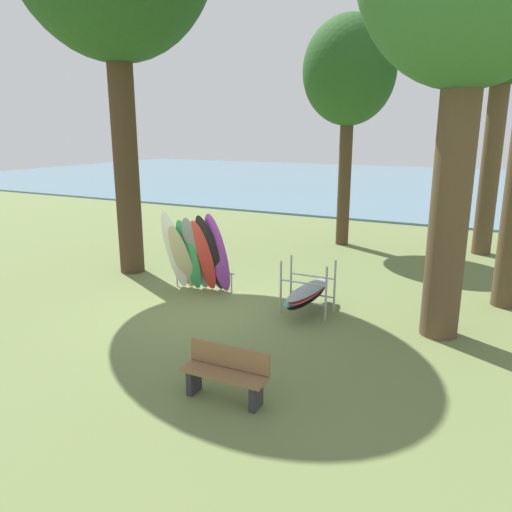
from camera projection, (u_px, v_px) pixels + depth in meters
name	position (u px, v px, depth m)	size (l,w,h in m)	color
ground_plane	(203.00, 309.00, 11.77)	(80.00, 80.00, 0.00)	olive
lake_water	(421.00, 184.00, 38.69)	(80.00, 36.00, 0.10)	slate
tree_far_left_back	(349.00, 74.00, 16.98)	(3.22, 3.22, 7.98)	#4C3823
tree_far_right_back	(508.00, 21.00, 15.21)	(3.65, 3.65, 9.71)	brown
leaning_board_pile	(196.00, 255.00, 12.61)	(1.82, 1.13, 2.22)	white
board_storage_rack	(308.00, 292.00, 11.43)	(1.15, 2.13, 1.25)	#9EA0A5
park_bench	(226.00, 372.00, 7.73)	(1.41, 0.44, 0.85)	#2D2D33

